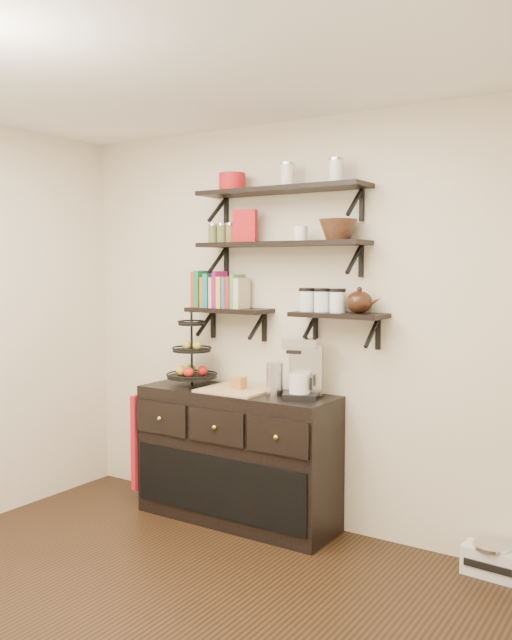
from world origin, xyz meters
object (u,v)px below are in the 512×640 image
object	(u,v)px
coffee_maker	(303,369)
radio	(491,560)
sideboard	(237,456)
fruit_stand	(192,360)

from	to	relation	value
coffee_maker	radio	size ratio (longest dim) A/B	1.22
coffee_maker	radio	bearing A→B (deg)	-15.62
sideboard	coffee_maker	xyz separation A→B (m)	(0.50, 0.03, 0.63)
fruit_stand	radio	distance (m)	2.28
sideboard	radio	world-z (taller)	sideboard
fruit_stand	coffee_maker	xyz separation A→B (m)	(0.88, 0.02, 0.01)
sideboard	fruit_stand	world-z (taller)	fruit_stand
radio	sideboard	bearing A→B (deg)	-172.95
sideboard	radio	distance (m)	1.71
sideboard	coffee_maker	distance (m)	0.80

